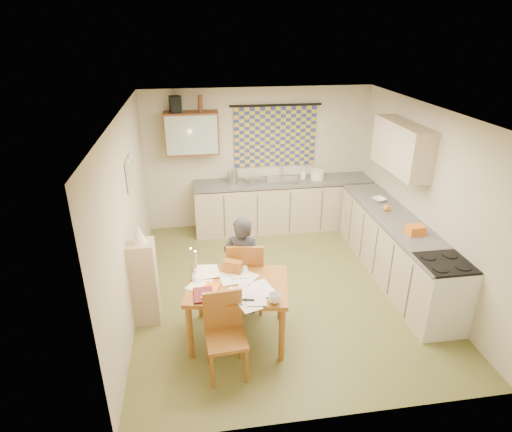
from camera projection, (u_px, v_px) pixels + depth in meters
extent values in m
cube|color=brown|center=(282.00, 288.00, 6.16)|extent=(4.00, 4.50, 0.02)
cube|color=white|center=(287.00, 111.00, 5.12)|extent=(4.00, 4.50, 0.02)
cube|color=beige|center=(258.00, 159.00, 7.68)|extent=(4.00, 0.02, 2.50)
cube|color=beige|center=(340.00, 312.00, 3.61)|extent=(4.00, 0.02, 2.50)
cube|color=beige|center=(128.00, 217.00, 5.37)|extent=(0.02, 4.50, 2.50)
cube|color=beige|center=(426.00, 199.00, 5.92)|extent=(0.02, 4.50, 2.50)
cube|color=navy|center=(275.00, 137.00, 7.52)|extent=(1.45, 0.03, 1.05)
cylinder|color=black|center=(276.00, 105.00, 7.27)|extent=(1.60, 0.04, 0.04)
cube|color=#5E2F17|center=(192.00, 133.00, 7.13)|extent=(0.90, 0.34, 0.70)
cube|color=#99B2A5|center=(192.00, 135.00, 6.98)|extent=(0.84, 0.02, 0.64)
cube|color=tan|center=(402.00, 147.00, 6.14)|extent=(0.34, 1.30, 0.70)
cube|color=beige|center=(130.00, 173.00, 5.55)|extent=(0.04, 0.50, 0.40)
cube|color=#BAB8A2|center=(132.00, 173.00, 5.55)|extent=(0.01, 0.42, 0.32)
cube|color=tan|center=(286.00, 206.00, 7.80)|extent=(3.30, 0.60, 0.86)
cube|color=#514E4D|center=(287.00, 182.00, 7.61)|extent=(3.30, 0.62, 0.04)
cube|color=tan|center=(395.00, 250.00, 6.28)|extent=(0.60, 2.95, 0.86)
cube|color=#514E4D|center=(399.00, 221.00, 6.09)|extent=(0.62, 2.95, 0.04)
cube|color=white|center=(438.00, 296.00, 5.20)|extent=(0.60, 0.60, 0.89)
cube|color=black|center=(445.00, 263.00, 5.01)|extent=(0.57, 0.57, 0.03)
cube|color=silver|center=(283.00, 183.00, 7.61)|extent=(0.62, 0.53, 0.10)
cylinder|color=silver|center=(282.00, 170.00, 7.70)|extent=(0.03, 0.03, 0.28)
cube|color=silver|center=(255.00, 181.00, 7.51)|extent=(0.44, 0.42, 0.06)
cylinder|color=silver|center=(233.00, 177.00, 7.42)|extent=(0.21, 0.21, 0.24)
cylinder|color=white|center=(317.00, 175.00, 7.64)|extent=(0.31, 0.31, 0.16)
imported|color=white|center=(303.00, 174.00, 7.65)|extent=(0.12, 0.12, 0.18)
imported|color=white|center=(379.00, 200.00, 6.71)|extent=(0.34, 0.34, 0.05)
cube|color=orange|center=(415.00, 230.00, 5.65)|extent=(0.23, 0.18, 0.12)
sphere|color=orange|center=(386.00, 208.00, 6.35)|extent=(0.10, 0.10, 0.10)
cube|color=black|center=(175.00, 104.00, 6.90)|extent=(0.20, 0.23, 0.26)
cylinder|color=#195926|center=(180.00, 104.00, 6.91)|extent=(0.09, 0.09, 0.26)
cylinder|color=#5E2F17|center=(200.00, 104.00, 6.96)|extent=(0.08, 0.08, 0.26)
cube|color=brown|center=(238.00, 286.00, 4.90)|extent=(1.28, 1.06, 0.05)
cube|color=brown|center=(246.00, 275.00, 5.55)|extent=(0.52, 0.52, 0.04)
cube|color=brown|center=(245.00, 265.00, 5.25)|extent=(0.46, 0.12, 0.50)
cube|color=brown|center=(226.00, 340.00, 4.48)|extent=(0.45, 0.45, 0.04)
cube|color=brown|center=(223.00, 309.00, 4.54)|extent=(0.42, 0.07, 0.46)
imported|color=black|center=(243.00, 265.00, 5.41)|extent=(0.70, 0.64, 1.35)
cube|color=tan|center=(144.00, 282.00, 5.27)|extent=(0.32, 0.30, 1.11)
cone|color=beige|center=(138.00, 234.00, 5.00)|extent=(0.20, 0.20, 0.22)
cube|color=brown|center=(233.00, 267.00, 5.08)|extent=(0.24, 0.19, 0.16)
imported|color=white|center=(274.00, 298.00, 4.55)|extent=(0.22, 0.22, 0.10)
imported|color=maroon|center=(193.00, 296.00, 4.65)|extent=(0.23, 0.30, 0.03)
imported|color=orange|center=(203.00, 287.00, 4.81)|extent=(0.34, 0.36, 0.02)
cube|color=orange|center=(207.00, 298.00, 4.60)|extent=(0.14, 0.12, 0.04)
cube|color=black|center=(248.00, 300.00, 4.59)|extent=(0.14, 0.08, 0.02)
cylinder|color=silver|center=(193.00, 274.00, 4.92)|extent=(0.07, 0.07, 0.18)
cylinder|color=white|center=(196.00, 260.00, 4.82)|extent=(0.03, 0.03, 0.22)
sphere|color=#FFCC66|center=(191.00, 248.00, 4.81)|extent=(0.02, 0.02, 0.02)
cube|color=white|center=(248.00, 304.00, 4.55)|extent=(0.29, 0.35, 0.00)
cube|color=white|center=(243.00, 293.00, 4.73)|extent=(0.34, 0.36, 0.00)
cube|color=white|center=(199.00, 284.00, 4.88)|extent=(0.34, 0.36, 0.00)
cube|color=white|center=(205.00, 271.00, 5.13)|extent=(0.23, 0.31, 0.00)
cube|color=white|center=(229.00, 278.00, 4.99)|extent=(0.26, 0.33, 0.00)
cube|color=white|center=(246.00, 278.00, 4.98)|extent=(0.36, 0.36, 0.00)
cube|color=white|center=(237.00, 295.00, 4.67)|extent=(0.28, 0.34, 0.00)
cube|color=white|center=(256.00, 298.00, 4.63)|extent=(0.24, 0.32, 0.00)
cube|color=white|center=(262.00, 287.00, 4.81)|extent=(0.29, 0.34, 0.00)
cube|color=white|center=(257.00, 291.00, 4.73)|extent=(0.31, 0.36, 0.00)
cube|color=white|center=(239.00, 272.00, 5.10)|extent=(0.22, 0.30, 0.00)
cube|color=white|center=(210.00, 271.00, 5.10)|extent=(0.25, 0.32, 0.00)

